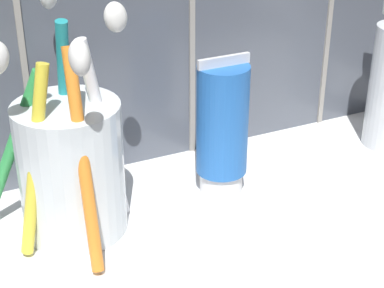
# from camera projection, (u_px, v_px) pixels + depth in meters

# --- Properties ---
(sink_counter) EXTENTS (0.59, 0.29, 0.02)m
(sink_counter) POSITION_uv_depth(u_px,v_px,m) (252.00, 241.00, 0.50)
(sink_counter) COLOR white
(sink_counter) RESTS_ON ground
(toothbrush_cup) EXTENTS (0.13, 0.14, 0.18)m
(toothbrush_cup) POSITION_uv_depth(u_px,v_px,m) (70.00, 163.00, 0.48)
(toothbrush_cup) COLOR silver
(toothbrush_cup) RESTS_ON sink_counter
(toothpaste_tube) EXTENTS (0.04, 0.04, 0.12)m
(toothpaste_tube) POSITION_uv_depth(u_px,v_px,m) (222.00, 128.00, 0.52)
(toothpaste_tube) COLOR white
(toothpaste_tube) RESTS_ON sink_counter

